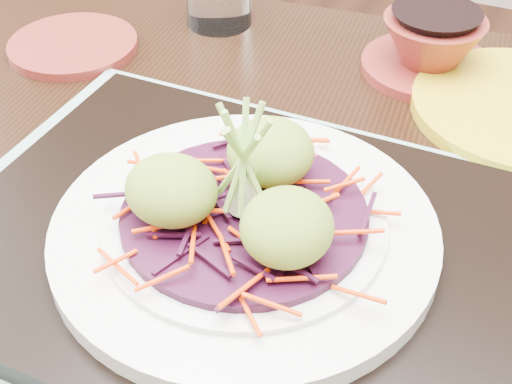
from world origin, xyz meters
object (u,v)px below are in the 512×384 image
at_px(white_plate, 245,230).
at_px(terracotta_side_plate, 73,45).
at_px(terracotta_bowl_set, 431,48).
at_px(dining_table, 237,277).
at_px(serving_tray, 245,248).

xyz_separation_m(white_plate, terracotta_side_plate, (-0.33, 0.22, -0.03)).
relative_size(white_plate, terracotta_bowl_set, 1.68).
xyz_separation_m(dining_table, white_plate, (0.04, -0.06, 0.13)).
distance_m(white_plate, terracotta_side_plate, 0.39).
height_order(terracotta_side_plate, terracotta_bowl_set, terracotta_bowl_set).
relative_size(serving_tray, terracotta_bowl_set, 2.59).
bearing_deg(terracotta_bowl_set, dining_table, -107.78).
xyz_separation_m(dining_table, serving_tray, (0.04, -0.06, 0.11)).
distance_m(dining_table, terracotta_side_plate, 0.34).
xyz_separation_m(dining_table, terracotta_side_plate, (-0.29, 0.16, 0.10)).
height_order(white_plate, terracotta_bowl_set, terracotta_bowl_set).
bearing_deg(white_plate, terracotta_side_plate, 146.01).
bearing_deg(dining_table, terracotta_bowl_set, 65.28).
xyz_separation_m(serving_tray, terracotta_bowl_set, (0.05, 0.35, 0.01)).
distance_m(white_plate, terracotta_bowl_set, 0.35).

